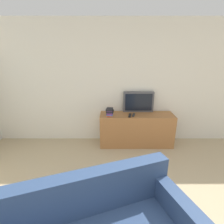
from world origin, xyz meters
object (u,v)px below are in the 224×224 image
(tv_stand, at_px, (136,129))
(remote_on_stand, at_px, (133,115))
(remote_secondary, at_px, (129,115))
(television, at_px, (138,102))
(book_stack, at_px, (109,112))

(tv_stand, height_order, remote_on_stand, remote_on_stand)
(tv_stand, bearing_deg, remote_secondary, -148.78)
(remote_secondary, bearing_deg, television, 53.99)
(tv_stand, relative_size, remote_on_stand, 8.71)
(remote_on_stand, bearing_deg, book_stack, -179.98)
(book_stack, xyz_separation_m, remote_secondary, (0.41, -0.04, -0.07))
(book_stack, distance_m, remote_on_stand, 0.50)
(remote_on_stand, xyz_separation_m, remote_secondary, (-0.08, -0.04, 0.00))
(book_stack, bearing_deg, remote_secondary, -5.00)
(tv_stand, xyz_separation_m, book_stack, (-0.58, -0.06, 0.43))
(tv_stand, height_order, television, television)
(television, xyz_separation_m, remote_secondary, (-0.21, -0.28, -0.21))
(tv_stand, relative_size, television, 2.37)
(book_stack, relative_size, remote_secondary, 1.06)
(tv_stand, distance_m, remote_on_stand, 0.37)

